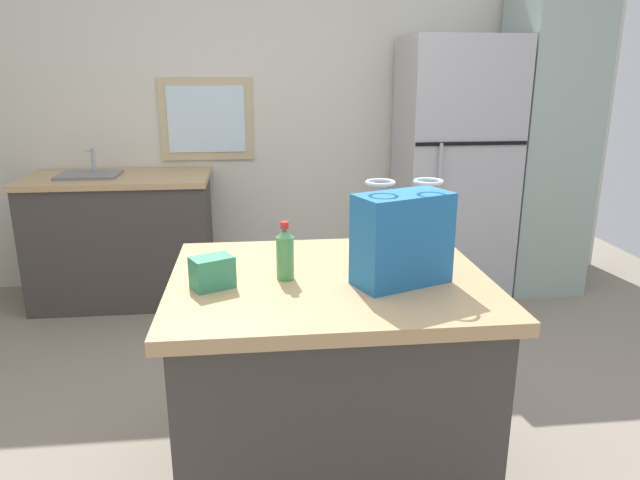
# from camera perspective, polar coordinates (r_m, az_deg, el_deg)

# --- Properties ---
(ground) EXTENTS (6.41, 6.41, 0.00)m
(ground) POSITION_cam_1_polar(r_m,az_deg,el_deg) (2.72, -1.68, -20.12)
(ground) COLOR gray
(back_wall) EXTENTS (5.34, 0.13, 2.54)m
(back_wall) POSITION_cam_1_polar(r_m,az_deg,el_deg) (4.53, -4.39, 11.91)
(back_wall) COLOR silver
(back_wall) RESTS_ON ground
(kitchen_island) EXTENTS (1.15, 0.96, 0.89)m
(kitchen_island) POSITION_cam_1_polar(r_m,az_deg,el_deg) (2.33, 0.84, -13.81)
(kitchen_island) COLOR #423D38
(kitchen_island) RESTS_ON ground
(refrigerator) EXTENTS (0.78, 0.69, 1.84)m
(refrigerator) POSITION_cam_1_polar(r_m,az_deg,el_deg) (4.41, 12.87, 6.83)
(refrigerator) COLOR #B7B7BC
(refrigerator) RESTS_ON ground
(tall_cabinet) EXTENTS (0.54, 0.62, 2.19)m
(tall_cabinet) POSITION_cam_1_polar(r_m,az_deg,el_deg) (4.65, 21.07, 8.80)
(tall_cabinet) COLOR #9EB2A8
(tall_cabinet) RESTS_ON ground
(sink_counter) EXTENTS (1.25, 0.66, 1.10)m
(sink_counter) POSITION_cam_1_polar(r_m,az_deg,el_deg) (4.39, -18.75, 0.26)
(sink_counter) COLOR #423D38
(sink_counter) RESTS_ON ground
(shopping_bag) EXTENTS (0.37, 0.28, 0.37)m
(shopping_bag) POSITION_cam_1_polar(r_m,az_deg,el_deg) (2.04, 8.03, 0.17)
(shopping_bag) COLOR #236BAD
(shopping_bag) RESTS_ON kitchen_island
(small_box) EXTENTS (0.17, 0.15, 0.11)m
(small_box) POSITION_cam_1_polar(r_m,az_deg,el_deg) (2.04, -10.47, -3.12)
(small_box) COLOR #388E66
(small_box) RESTS_ON kitchen_island
(bottle) EXTENTS (0.06, 0.06, 0.21)m
(bottle) POSITION_cam_1_polar(r_m,az_deg,el_deg) (2.09, -3.43, -1.35)
(bottle) COLOR #4C9956
(bottle) RESTS_ON kitchen_island
(ear_defenders) EXTENTS (0.21, 0.21, 0.06)m
(ear_defenders) POSITION_cam_1_polar(r_m,az_deg,el_deg) (2.44, 5.10, -0.49)
(ear_defenders) COLOR black
(ear_defenders) RESTS_ON kitchen_island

